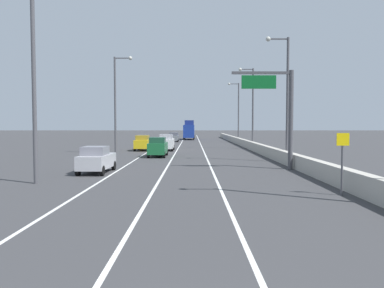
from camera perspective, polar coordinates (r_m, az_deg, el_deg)
name	(u,v)px	position (r m, az deg, el deg)	size (l,w,h in m)	color
ground_plane	(192,144)	(67.61, 0.03, 0.05)	(320.00, 320.00, 0.00)	#38383A
lane_stripe_left	(157,147)	(58.88, -5.33, -0.39)	(0.16, 130.00, 0.00)	silver
lane_stripe_center	(179,147)	(58.66, -1.93, -0.39)	(0.16, 130.00, 0.00)	silver
lane_stripe_right	(202,147)	(58.64, 1.49, -0.39)	(0.16, 130.00, 0.00)	silver
jersey_barrier_right	(262,149)	(44.36, 10.54, -0.80)	(0.60, 120.00, 1.10)	#B2ADA3
overhead_sign_gantry	(281,107)	(29.35, 13.38, 5.45)	(4.68, 0.36, 7.50)	#47474C
speed_advisory_sign	(342,159)	(19.38, 21.82, -2.11)	(0.60, 0.11, 3.00)	#4C4C51
lamp_post_right_second	(285,91)	(35.28, 13.92, 7.75)	(2.14, 0.44, 11.29)	#4C4C51
lamp_post_right_third	(251,103)	(53.39, 8.98, 6.13)	(2.14, 0.44, 11.29)	#4C4C51
lamp_post_right_fourth	(237,109)	(71.77, 6.90, 5.32)	(2.14, 0.44, 11.29)	#4C4C51
lamp_post_left_near	(38,72)	(23.52, -22.29, 10.08)	(2.14, 0.44, 11.29)	#4C4C51
lamp_post_left_mid	(117,99)	(44.79, -11.24, 6.73)	(2.14, 0.44, 11.29)	#4C4C51
car_white_0	(167,142)	(49.61, -3.87, 0.23)	(1.96, 4.18, 2.15)	white
car_green_1	(158,147)	(40.10, -5.17, -0.46)	(1.89, 4.39, 2.08)	#196033
car_gray_2	(174,137)	(75.40, -2.77, 1.05)	(1.95, 4.23, 1.86)	slate
car_silver_3	(97,160)	(27.40, -14.24, -2.30)	(1.96, 4.21, 1.89)	#B7B7BC
car_yellow_4	(143,143)	(50.10, -7.41, 0.18)	(1.90, 4.64, 2.02)	gold
box_truck	(189,131)	(86.69, -0.42, 2.03)	(2.62, 8.32, 4.44)	navy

